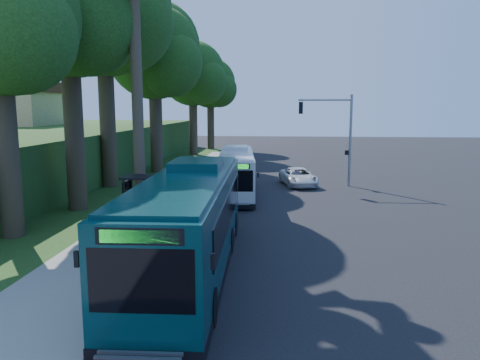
# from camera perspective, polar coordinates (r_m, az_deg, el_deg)

# --- Properties ---
(ground) EXTENTS (140.00, 140.00, 0.00)m
(ground) POSITION_cam_1_polar(r_m,az_deg,el_deg) (27.08, 5.90, -4.14)
(ground) COLOR black
(ground) RESTS_ON ground
(sidewalk) EXTENTS (4.50, 70.00, 0.12)m
(sidewalk) POSITION_cam_1_polar(r_m,az_deg,el_deg) (27.91, -9.28, -3.69)
(sidewalk) COLOR gray
(sidewalk) RESTS_ON ground
(red_curb) EXTENTS (0.25, 30.00, 0.13)m
(red_curb) POSITION_cam_1_polar(r_m,az_deg,el_deg) (23.62, -6.24, -5.94)
(red_curb) COLOR maroon
(red_curb) RESTS_ON ground
(grass_verge) EXTENTS (8.00, 70.00, 0.06)m
(grass_verge) POSITION_cam_1_polar(r_m,az_deg,el_deg) (34.33, -16.48, -1.61)
(grass_verge) COLOR #234719
(grass_verge) RESTS_ON ground
(bus_shelter) EXTENTS (3.20, 1.51, 2.55)m
(bus_shelter) POSITION_cam_1_polar(r_m,az_deg,el_deg) (24.85, -10.90, -1.19)
(bus_shelter) COLOR black
(bus_shelter) RESTS_ON ground
(stop_sign_pole) EXTENTS (0.35, 0.06, 3.17)m
(stop_sign_pole) POSITION_cam_1_polar(r_m,az_deg,el_deg) (22.30, -7.83, -1.55)
(stop_sign_pole) COLOR gray
(stop_sign_pole) RESTS_ON ground
(traffic_signal_pole) EXTENTS (4.10, 0.30, 7.00)m
(traffic_signal_pole) POSITION_cam_1_polar(r_m,az_deg,el_deg) (36.66, 11.75, 6.14)
(traffic_signal_pole) COLOR gray
(traffic_signal_pole) RESTS_ON ground
(hillside_backdrop) EXTENTS (24.00, 60.00, 8.80)m
(hillside_backdrop) POSITION_cam_1_polar(r_m,az_deg,el_deg) (48.99, -26.86, 3.71)
(hillside_backdrop) COLOR #234719
(hillside_backdrop) RESTS_ON ground
(tree_0) EXTENTS (8.40, 8.00, 15.70)m
(tree_0) POSITION_cam_1_polar(r_m,az_deg,el_deg) (29.37, -20.10, 18.41)
(tree_0) COLOR #382B1E
(tree_0) RESTS_ON ground
(tree_1) EXTENTS (10.50, 10.00, 18.26)m
(tree_1) POSITION_cam_1_polar(r_m,az_deg,el_deg) (37.28, -16.20, 18.85)
(tree_1) COLOR #382B1E
(tree_1) RESTS_ON ground
(tree_2) EXTENTS (8.82, 8.40, 15.12)m
(tree_2) POSITION_cam_1_polar(r_m,az_deg,el_deg) (44.08, -10.35, 14.51)
(tree_2) COLOR #382B1E
(tree_2) RESTS_ON ground
(tree_3) EXTENTS (10.08, 9.60, 17.28)m
(tree_3) POSITION_cam_1_polar(r_m,az_deg,el_deg) (52.43, -10.18, 15.27)
(tree_3) COLOR #382B1E
(tree_3) RESTS_ON ground
(tree_4) EXTENTS (8.40, 8.00, 14.14)m
(tree_4) POSITION_cam_1_polar(r_m,az_deg,el_deg) (59.48, -5.70, 12.42)
(tree_4) COLOR #382B1E
(tree_4) RESTS_ON ground
(tree_5) EXTENTS (7.35, 7.00, 12.86)m
(tree_5) POSITION_cam_1_polar(r_m,az_deg,el_deg) (67.16, -3.56, 11.40)
(tree_5) COLOR #382B1E
(tree_5) RESTS_ON ground
(white_bus) EXTENTS (3.28, 11.05, 3.24)m
(white_bus) POSITION_cam_1_polar(r_m,az_deg,el_deg) (32.77, -0.44, 1.02)
(white_bus) COLOR silver
(white_bus) RESTS_ON ground
(teal_bus) EXTENTS (3.26, 13.38, 3.96)m
(teal_bus) POSITION_cam_1_polar(r_m,az_deg,el_deg) (17.45, -6.17, -4.97)
(teal_bus) COLOR #093236
(teal_bus) RESTS_ON ground
(pickup) EXTENTS (3.25, 5.24, 1.35)m
(pickup) POSITION_cam_1_polar(r_m,az_deg,el_deg) (36.75, 7.12, 0.39)
(pickup) COLOR silver
(pickup) RESTS_ON ground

